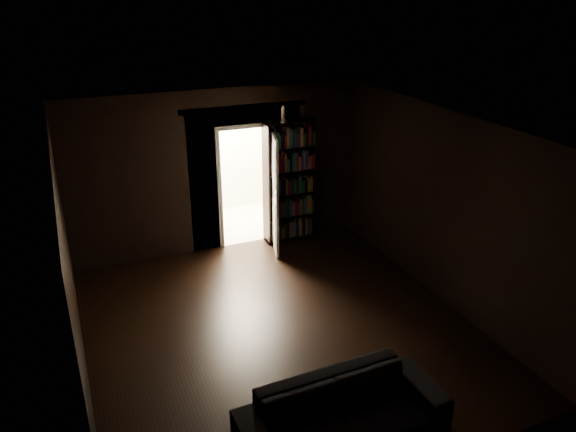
# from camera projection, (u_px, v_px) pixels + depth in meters

# --- Properties ---
(ground) EXTENTS (5.50, 5.50, 0.00)m
(ground) POSITION_uv_depth(u_px,v_px,m) (279.00, 328.00, 7.68)
(ground) COLOR black
(ground) RESTS_ON ground
(room_walls) EXTENTS (5.02, 5.61, 2.84)m
(room_walls) POSITION_uv_depth(u_px,v_px,m) (249.00, 188.00, 7.92)
(room_walls) COLOR black
(room_walls) RESTS_ON ground
(kitchen_alcove) EXTENTS (2.20, 1.80, 2.60)m
(kitchen_alcove) POSITION_uv_depth(u_px,v_px,m) (227.00, 161.00, 10.66)
(kitchen_alcove) COLOR beige
(kitchen_alcove) RESTS_ON ground
(sofa) EXTENTS (2.18, 0.99, 0.83)m
(sofa) POSITION_uv_depth(u_px,v_px,m) (343.00, 407.00, 5.68)
(sofa) COLOR black
(sofa) RESTS_ON ground
(bookshelf) EXTENTS (0.95, 0.58, 2.20)m
(bookshelf) POSITION_uv_depth(u_px,v_px,m) (289.00, 182.00, 9.89)
(bookshelf) COLOR black
(bookshelf) RESTS_ON ground
(refrigerator) EXTENTS (0.86, 0.81, 1.65)m
(refrigerator) POSITION_uv_depth(u_px,v_px,m) (195.00, 181.00, 10.73)
(refrigerator) COLOR white
(refrigerator) RESTS_ON ground
(door) EXTENTS (0.27, 0.83, 2.05)m
(door) POSITION_uv_depth(u_px,v_px,m) (275.00, 194.00, 9.55)
(door) COLOR silver
(door) RESTS_ON ground
(figurine) EXTENTS (0.10, 0.10, 0.28)m
(figurine) POSITION_uv_depth(u_px,v_px,m) (283.00, 114.00, 9.29)
(figurine) COLOR white
(figurine) RESTS_ON bookshelf
(bottles) EXTENTS (0.67, 0.26, 0.27)m
(bottles) POSITION_uv_depth(u_px,v_px,m) (192.00, 133.00, 10.29)
(bottles) COLOR black
(bottles) RESTS_ON refrigerator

